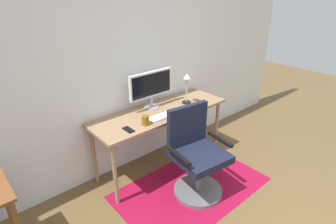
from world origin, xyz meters
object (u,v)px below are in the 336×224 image
object	(u,v)px
office_chair	(196,159)
computer_mouse	(185,108)
monitor	(151,86)
cell_phone	(128,130)
desk_lamp	(187,84)
keyboard	(165,115)
desk	(161,116)
coffee_cup	(145,120)

from	to	relation	value
office_chair	computer_mouse	bearing A→B (deg)	67.27
monitor	office_chair	size ratio (longest dim) A/B	0.60
cell_phone	desk_lamp	size ratio (longest dim) A/B	0.37
monitor	keyboard	bearing A→B (deg)	-96.69
cell_phone	office_chair	size ratio (longest dim) A/B	0.14
desk	monitor	size ratio (longest dim) A/B	2.88
desk	coffee_cup	size ratio (longest dim) A/B	16.52
desk	monitor	bearing A→B (deg)	97.66
desk	desk_lamp	size ratio (longest dim) A/B	4.47
desk	monitor	distance (m)	0.38
keyboard	office_chair	size ratio (longest dim) A/B	0.44
keyboard	desk_lamp	xyz separation A→B (m)	(0.44, 0.11, 0.24)
computer_mouse	cell_phone	size ratio (longest dim) A/B	0.74
coffee_cup	desk_lamp	distance (m)	0.77
monitor	keyboard	world-z (taller)	monitor
desk	keyboard	xyz separation A→B (m)	(-0.05, -0.15, 0.09)
desk_lamp	office_chair	xyz separation A→B (m)	(-0.41, -0.58, -0.60)
desk	computer_mouse	size ratio (longest dim) A/B	16.26
desk_lamp	keyboard	bearing A→B (deg)	-165.91
monitor	coffee_cup	distance (m)	0.50
computer_mouse	desk_lamp	distance (m)	0.30
desk	desk_lamp	distance (m)	0.51
monitor	computer_mouse	xyz separation A→B (m)	(0.26, -0.30, -0.25)
coffee_cup	computer_mouse	bearing A→B (deg)	1.95
computer_mouse	coffee_cup	distance (m)	0.59
keyboard	cell_phone	size ratio (longest dim) A/B	3.07
keyboard	computer_mouse	world-z (taller)	computer_mouse
coffee_cup	cell_phone	xyz separation A→B (m)	(-0.20, 0.02, -0.05)
keyboard	coffee_cup	world-z (taller)	coffee_cup
monitor	cell_phone	distance (m)	0.66
desk	coffee_cup	xyz separation A→B (m)	(-0.34, -0.17, 0.13)
monitor	cell_phone	world-z (taller)	monitor
computer_mouse	office_chair	xyz separation A→B (m)	(-0.27, -0.46, -0.36)
desk_lamp	office_chair	size ratio (longest dim) A/B	0.39
monitor	coffee_cup	world-z (taller)	monitor
office_chair	keyboard	bearing A→B (deg)	101.07
computer_mouse	coffee_cup	size ratio (longest dim) A/B	1.02
office_chair	coffee_cup	bearing A→B (deg)	133.13
monitor	office_chair	xyz separation A→B (m)	(-0.00, -0.76, -0.61)
computer_mouse	desk_lamp	bearing A→B (deg)	38.86
cell_phone	desk_lamp	xyz separation A→B (m)	(0.94, 0.12, 0.25)
cell_phone	coffee_cup	bearing A→B (deg)	-5.47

